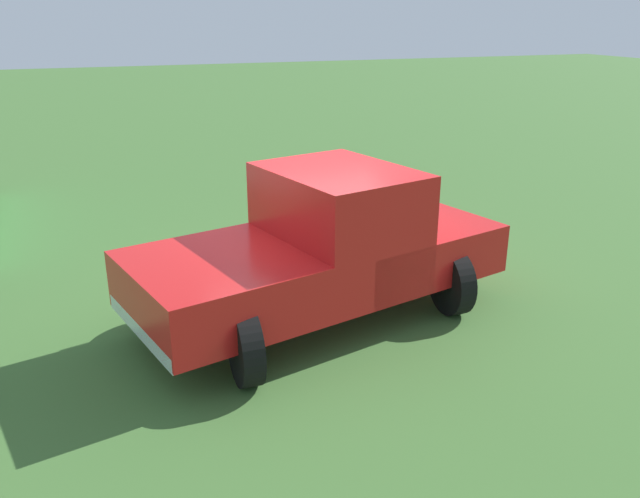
% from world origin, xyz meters
% --- Properties ---
extents(ground_plane, '(80.00, 80.00, 0.00)m').
position_xyz_m(ground_plane, '(0.00, 0.00, 0.00)').
color(ground_plane, '#3D662D').
extents(pickup_truck, '(2.98, 4.77, 1.82)m').
position_xyz_m(pickup_truck, '(0.53, -0.03, 0.94)').
color(pickup_truck, black).
rests_on(pickup_truck, ground_plane).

